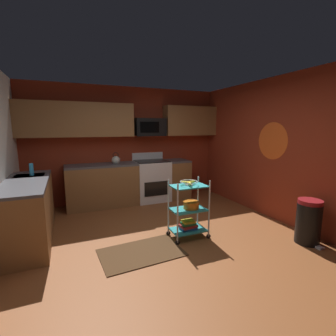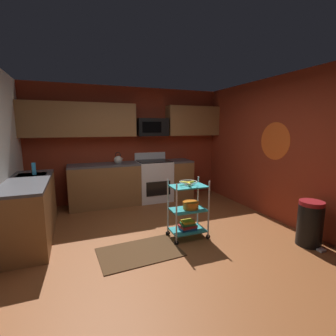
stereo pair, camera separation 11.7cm
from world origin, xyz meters
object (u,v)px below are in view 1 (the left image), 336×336
object	(u,v)px
kettle	(116,160)
dish_soap_bottle	(31,169)
oven_range	(152,180)
trash_can	(308,222)
fruit_bowl	(189,182)
microwave	(150,127)
book_stack	(188,225)
rolling_cart	(188,209)
mixing_bowl_large	(191,205)

from	to	relation	value
kettle	dish_soap_bottle	distance (m)	1.72
oven_range	dish_soap_bottle	world-z (taller)	dish_soap_bottle
oven_range	trash_can	distance (m)	3.27
fruit_bowl	dish_soap_bottle	distance (m)	2.57
microwave	book_stack	xyz separation A→B (m)	(-0.13, -2.18, -1.51)
rolling_cart	trash_can	size ratio (longest dim) A/B	1.39
oven_range	book_stack	size ratio (longest dim) A/B	4.05
rolling_cart	mixing_bowl_large	size ratio (longest dim) A/B	3.63
trash_can	rolling_cart	bearing A→B (deg)	150.83
microwave	dish_soap_bottle	size ratio (longest dim) A/B	3.50
book_stack	trash_can	world-z (taller)	trash_can
fruit_bowl	mixing_bowl_large	bearing A→B (deg)	0.00
mixing_bowl_large	dish_soap_bottle	bearing A→B (deg)	150.35
rolling_cart	book_stack	bearing A→B (deg)	-90.00
microwave	mixing_bowl_large	xyz separation A→B (m)	(-0.08, -2.18, -1.18)
microwave	oven_range	bearing A→B (deg)	-89.74
rolling_cart	mixing_bowl_large	bearing A→B (deg)	-0.00
dish_soap_bottle	microwave	bearing A→B (deg)	20.90
oven_range	mixing_bowl_large	world-z (taller)	oven_range
mixing_bowl_large	kettle	world-z (taller)	kettle
fruit_bowl	trash_can	size ratio (longest dim) A/B	0.41
oven_range	kettle	world-z (taller)	kettle
oven_range	trash_can	world-z (taller)	oven_range
rolling_cart	dish_soap_bottle	distance (m)	2.63
oven_range	microwave	size ratio (longest dim) A/B	1.57
rolling_cart	book_stack	world-z (taller)	rolling_cart
oven_range	rolling_cart	world-z (taller)	oven_range
rolling_cart	book_stack	size ratio (longest dim) A/B	3.37
microwave	fruit_bowl	bearing A→B (deg)	-93.28
oven_range	trash_can	size ratio (longest dim) A/B	1.67
microwave	trash_can	distance (m)	3.63
oven_range	rolling_cart	size ratio (longest dim) A/B	1.20
oven_range	rolling_cart	distance (m)	2.08
kettle	dish_soap_bottle	size ratio (longest dim) A/B	1.32
fruit_bowl	book_stack	size ratio (longest dim) A/B	1.00
dish_soap_bottle	oven_range	bearing A→B (deg)	18.63
rolling_cart	fruit_bowl	distance (m)	0.42
oven_range	fruit_bowl	distance (m)	2.12
rolling_cart	kettle	world-z (taller)	kettle
fruit_bowl	microwave	bearing A→B (deg)	86.72
kettle	microwave	bearing A→B (deg)	7.57
rolling_cart	mixing_bowl_large	distance (m)	0.08
trash_can	fruit_bowl	bearing A→B (deg)	150.83
oven_range	rolling_cart	bearing A→B (deg)	-93.46
rolling_cart	fruit_bowl	world-z (taller)	rolling_cart
rolling_cart	mixing_bowl_large	xyz separation A→B (m)	(0.05, -0.00, 0.07)
fruit_bowl	mixing_bowl_large	world-z (taller)	fruit_bowl
microwave	kettle	xyz separation A→B (m)	(-0.82, -0.11, -0.70)
mixing_bowl_large	trash_can	world-z (taller)	trash_can
oven_range	dish_soap_bottle	distance (m)	2.53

